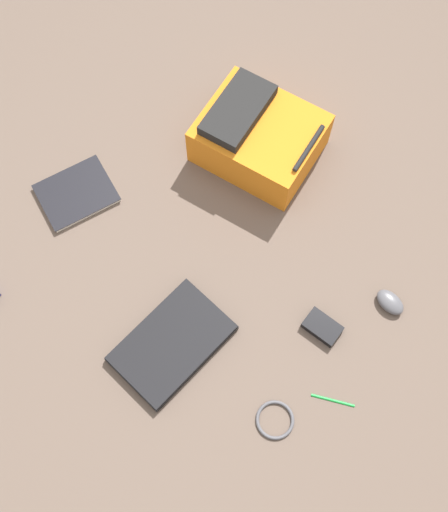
{
  "coord_description": "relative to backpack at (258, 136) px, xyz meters",
  "views": [
    {
      "loc": [
        0.65,
        0.41,
        1.91
      ],
      "look_at": [
        0.04,
        -0.01,
        0.02
      ],
      "focal_mm": 44.24,
      "sensor_mm": 36.0,
      "label": 1
    }
  ],
  "objects": [
    {
      "name": "book_blue",
      "position": [
        0.49,
        -0.41,
        -0.08
      ],
      "size": [
        0.3,
        0.28,
        0.02
      ],
      "color": "silver",
      "rests_on": "ground_plane"
    },
    {
      "name": "cable_coil",
      "position": [
        0.74,
        0.55,
        -0.08
      ],
      "size": [
        0.11,
        0.11,
        0.01
      ],
      "primitive_type": "torus",
      "color": "#4C4C51",
      "rests_on": "ground_plane"
    },
    {
      "name": "power_brick",
      "position": [
        0.42,
        0.52,
        -0.08
      ],
      "size": [
        0.08,
        0.12,
        0.03
      ],
      "primitive_type": "cube",
      "rotation": [
        0.0,
        0.0,
        -0.06
      ],
      "color": "black",
      "rests_on": "ground_plane"
    },
    {
      "name": "laptop",
      "position": [
        0.72,
        0.16,
        -0.07
      ],
      "size": [
        0.39,
        0.28,
        0.03
      ],
      "color": "black",
      "rests_on": "ground_plane"
    },
    {
      "name": "ground_plane",
      "position": [
        0.36,
        0.14,
        -0.09
      ],
      "size": [
        4.15,
        4.15,
        0.0
      ],
      "primitive_type": "plane",
      "color": "brown"
    },
    {
      "name": "computer_mouse",
      "position": [
        0.23,
        0.65,
        -0.07
      ],
      "size": [
        0.08,
        0.11,
        0.04
      ],
      "primitive_type": "ellipsoid",
      "rotation": [
        0.0,
        0.0,
        -0.23
      ],
      "color": "#4C4C51",
      "rests_on": "ground_plane"
    },
    {
      "name": "pen_black",
      "position": [
        0.59,
        0.66,
        -0.08
      ],
      "size": [
        0.05,
        0.13,
        0.01
      ],
      "primitive_type": "cylinder",
      "rotation": [
        1.57,
        0.0,
        0.35
      ],
      "color": "#198C33",
      "rests_on": "ground_plane"
    },
    {
      "name": "backpack",
      "position": [
        0.0,
        0.0,
        0.0
      ],
      "size": [
        0.34,
        0.4,
        0.2
      ],
      "color": "orange",
      "rests_on": "ground_plane"
    }
  ]
}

